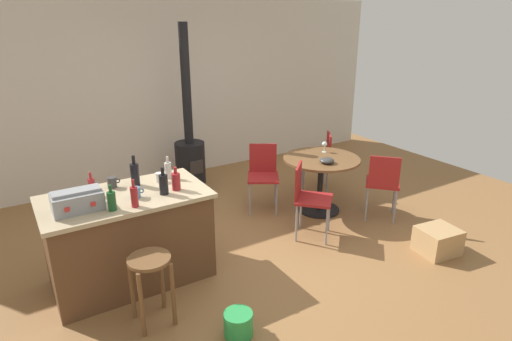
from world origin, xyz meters
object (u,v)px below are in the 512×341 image
(bottle_3, at_px, (112,201))
(bottle_6, at_px, (134,196))
(folding_chair_near, at_px, (308,195))
(wood_stove, at_px, (190,151))
(bottle_4, at_px, (135,174))
(cup_2, at_px, (136,192))
(folding_chair_right, at_px, (263,172))
(toolbox, at_px, (77,201))
(bottle_1, at_px, (92,186))
(wine_glass, at_px, (324,144))
(bottle_0, at_px, (176,181))
(cup_0, at_px, (159,177))
(kitchen_island, at_px, (129,238))
(cup_1, at_px, (112,182))
(folding_chair_far, at_px, (383,181))
(dining_table, at_px, (321,170))
(serving_bowl, at_px, (327,160))
(plastic_bucket, at_px, (238,324))
(bottle_2, at_px, (168,170))
(cardboard_box, at_px, (438,241))
(wooden_stool, at_px, (151,274))
(folding_chair_left, at_px, (320,157))
(bottle_5, at_px, (164,184))

(bottle_3, bearing_deg, bottle_6, -8.95)
(folding_chair_near, relative_size, wood_stove, 0.37)
(bottle_4, bearing_deg, cup_2, -106.73)
(folding_chair_right, distance_m, toolbox, 2.57)
(folding_chair_right, xyz_separation_m, toolbox, (-2.39, -0.82, 0.46))
(bottle_1, distance_m, wine_glass, 3.01)
(bottle_0, distance_m, cup_0, 0.29)
(kitchen_island, distance_m, cup_1, 0.56)
(bottle_1, xyz_separation_m, wine_glass, (3.00, 0.26, -0.13))
(folding_chair_near, relative_size, cup_0, 7.99)
(kitchen_island, bearing_deg, wood_stove, 52.74)
(folding_chair_far, bearing_deg, folding_chair_right, 135.42)
(folding_chair_right, xyz_separation_m, wine_glass, (0.78, -0.28, 0.33))
(dining_table, xyz_separation_m, cup_1, (-2.61, -0.01, 0.38))
(wood_stove, bearing_deg, bottle_6, -123.17)
(serving_bowl, xyz_separation_m, plastic_bucket, (-2.00, -1.30, -0.67))
(bottle_3, bearing_deg, wood_stove, 53.25)
(folding_chair_near, bearing_deg, cup_2, 177.08)
(bottle_1, xyz_separation_m, bottle_2, (0.75, 0.04, 0.00))
(cup_0, bearing_deg, cardboard_box, -28.64)
(plastic_bucket, bearing_deg, cup_1, 109.66)
(wooden_stool, distance_m, bottle_0, 0.93)
(bottle_0, bearing_deg, cardboard_box, -24.25)
(folding_chair_right, bearing_deg, folding_chair_left, 8.07)
(bottle_6, height_order, cup_1, bottle_6)
(bottle_3, distance_m, bottle_4, 0.57)
(wood_stove, height_order, bottle_4, wood_stove)
(wooden_stool, height_order, bottle_1, bottle_1)
(bottle_3, bearing_deg, cup_1, 75.93)
(bottle_0, bearing_deg, bottle_1, 157.55)
(wooden_stool, xyz_separation_m, folding_chair_far, (3.08, 0.36, 0.06))
(kitchen_island, bearing_deg, serving_bowl, 1.31)
(bottle_3, distance_m, bottle_5, 0.51)
(bottle_3, height_order, serving_bowl, bottle_3)
(serving_bowl, xyz_separation_m, cardboard_box, (0.49, -1.32, -0.63))
(wood_stove, bearing_deg, cup_0, -121.13)
(folding_chair_near, xyz_separation_m, bottle_0, (-1.54, 0.08, 0.46))
(wooden_stool, bearing_deg, cup_0, 63.97)
(kitchen_island, relative_size, cup_0, 13.75)
(bottle_4, bearing_deg, bottle_5, -65.67)
(folding_chair_left, height_order, bottle_0, bottle_0)
(bottle_1, height_order, bottle_2, bottle_2)
(folding_chair_right, relative_size, bottle_1, 3.95)
(bottle_4, height_order, cup_0, bottle_4)
(bottle_5, bearing_deg, plastic_bucket, -81.31)
(bottle_2, height_order, bottle_6, bottle_6)
(dining_table, xyz_separation_m, toolbox, (-2.99, -0.37, 0.42))
(wooden_stool, bearing_deg, bottle_0, 50.41)
(bottle_4, height_order, plastic_bucket, bottle_4)
(cup_0, bearing_deg, bottle_4, 170.70)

